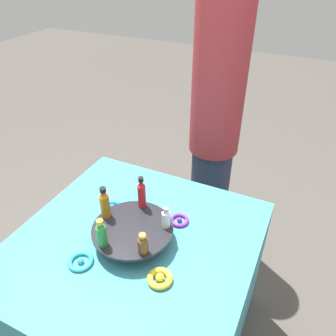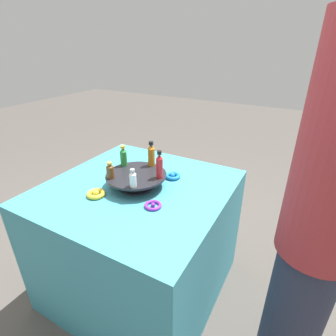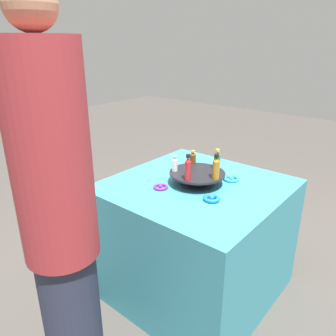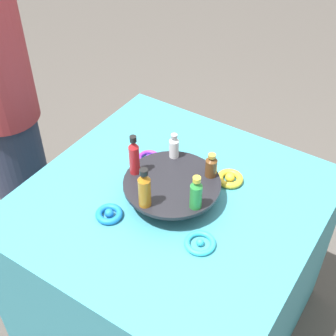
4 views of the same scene
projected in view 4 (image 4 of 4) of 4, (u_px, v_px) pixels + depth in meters
The scene contains 12 objects.
ground_plane at pixel (171, 317), 2.13m from camera, with size 12.00×12.00×0.00m, color #4C4742.
party_table at pixel (171, 266), 1.88m from camera, with size 0.99×0.99×0.77m.
display_stand at pixel (172, 188), 1.60m from camera, with size 0.33×0.33×0.08m.
bottle_brown at pixel (211, 166), 1.58m from camera, with size 0.04×0.04×0.09m.
bottle_clear at pixel (174, 146), 1.65m from camera, with size 0.04×0.04×0.10m.
bottle_red at pixel (134, 156), 1.57m from camera, with size 0.04×0.04×0.15m.
bottle_amber at pixel (144, 189), 1.45m from camera, with size 0.04×0.04×0.15m.
bottle_green at pixel (196, 193), 1.45m from camera, with size 0.04×0.04×0.12m.
ribbon_bow_purple at pixel (149, 158), 1.78m from camera, with size 0.09×0.09×0.02m.
ribbon_bow_blue at pixel (109, 214), 1.56m from camera, with size 0.09×0.09×0.03m.
ribbon_bow_teal at pixel (200, 243), 1.47m from camera, with size 0.10×0.10×0.03m.
ribbon_bow_gold at pixel (230, 179), 1.69m from camera, with size 0.10×0.10×0.03m.
Camera 4 is at (-0.98, -0.62, 1.91)m, focal length 50.00 mm.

